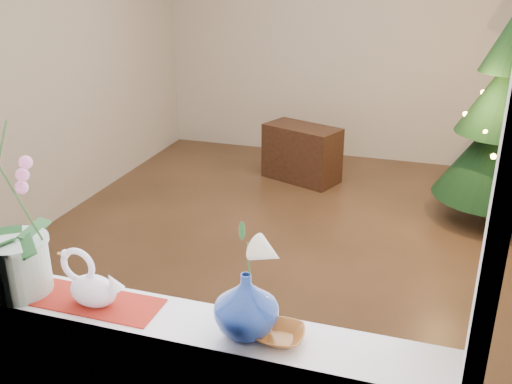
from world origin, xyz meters
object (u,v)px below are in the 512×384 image
blue_vase (246,300)px  xmas_tree (504,116)px  side_table (302,153)px  paperweight (229,325)px  orchid_pot (7,204)px  swan (92,280)px  amber_dish (280,336)px

blue_vase → xmas_tree: bearing=72.3°
xmas_tree → side_table: size_ratio=2.44×
blue_vase → side_table: (-0.73, 3.93, -0.77)m
side_table → paperweight: bearing=-59.0°
paperweight → xmas_tree: (1.17, 3.52, -0.02)m
orchid_pot → xmas_tree: (2.06, 3.51, -0.36)m
swan → amber_dish: size_ratio=1.78×
swan → blue_vase: bearing=-5.0°
side_table → orchid_pot: bearing=-71.8°
paperweight → amber_dish: (0.18, 0.02, -0.02)m
swan → blue_vase: blue_vase is taller
paperweight → orchid_pot: bearing=179.2°
paperweight → xmas_tree: size_ratio=0.04×
orchid_pot → paperweight: 0.95m
blue_vase → xmas_tree: (1.11, 3.49, -0.12)m
xmas_tree → side_table: 2.00m
blue_vase → paperweight: size_ratio=3.58×
paperweight → blue_vase: bearing=25.4°
swan → side_table: 4.01m
swan → side_table: bearing=85.9°
paperweight → side_table: paperweight is taller
xmas_tree → side_table: xmas_tree is taller
paperweight → xmas_tree: 3.71m
swan → amber_dish: bearing=-5.4°
blue_vase → paperweight: blue_vase is taller
swan → paperweight: size_ratio=3.38×
orchid_pot → xmas_tree: 4.08m
blue_vase → orchid_pot: bearing=-179.2°
orchid_pot → blue_vase: orchid_pot is taller
orchid_pot → xmas_tree: size_ratio=0.41×
side_table → xmas_tree: bearing=8.0°
xmas_tree → side_table: (-1.84, 0.44, -0.65)m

